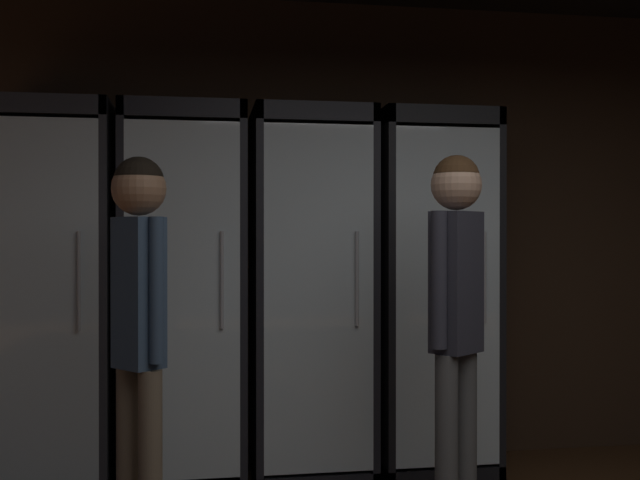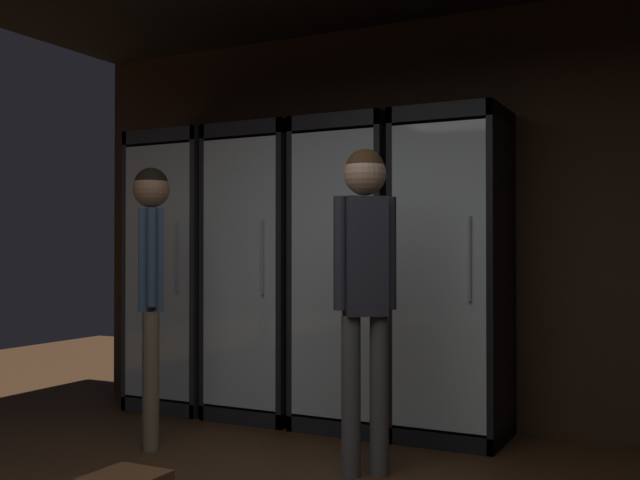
# 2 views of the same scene
# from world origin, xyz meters

# --- Properties ---
(wall_back) EXTENTS (6.00, 0.06, 2.80)m
(wall_back) POSITION_xyz_m (0.00, 3.03, 1.40)
(wall_back) COLOR #382619
(wall_back) RESTS_ON ground
(cooler_far_left) EXTENTS (0.67, 0.62, 2.08)m
(cooler_far_left) POSITION_xyz_m (-2.04, 2.73, 1.02)
(cooler_far_left) COLOR #2B2B30
(cooler_far_left) RESTS_ON ground
(cooler_left) EXTENTS (0.67, 0.62, 2.08)m
(cooler_left) POSITION_xyz_m (-1.33, 2.72, 1.01)
(cooler_left) COLOR black
(cooler_left) RESTS_ON ground
(cooler_center) EXTENTS (0.67, 0.62, 2.08)m
(cooler_center) POSITION_xyz_m (-0.62, 2.73, 1.01)
(cooler_center) COLOR black
(cooler_center) RESTS_ON ground
(cooler_right) EXTENTS (0.67, 0.62, 2.08)m
(cooler_right) POSITION_xyz_m (0.09, 2.73, 1.02)
(cooler_right) COLOR black
(cooler_right) RESTS_ON ground
(shopper_near) EXTENTS (0.29, 0.26, 1.74)m
(shopper_near) POSITION_xyz_m (-0.10, 1.73, 1.11)
(shopper_near) COLOR #4C4C4C
(shopper_near) RESTS_ON ground
(shopper_far) EXTENTS (0.23, 0.23, 1.70)m
(shopper_far) POSITION_xyz_m (-1.48, 1.66, 1.09)
(shopper_far) COLOR #72604C
(shopper_far) RESTS_ON ground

